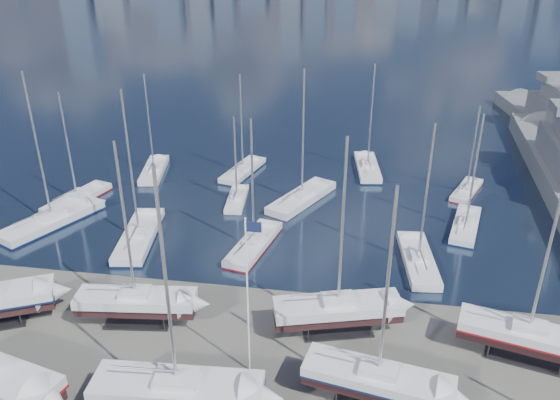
# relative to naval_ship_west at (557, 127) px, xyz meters

# --- Properties ---
(ground) EXTENTS (1400.00, 1400.00, 0.00)m
(ground) POSITION_rel_naval_ship_west_xyz_m (-40.86, -60.57, -1.66)
(ground) COLOR #605E59
(ground) RESTS_ON ground
(sailboat_cradle_2) EXTENTS (10.17, 3.87, 16.19)m
(sailboat_cradle_2) POSITION_rel_naval_ship_west_xyz_m (-49.26, -56.95, 0.42)
(sailboat_cradle_2) COLOR #2D2D33
(sailboat_cradle_2) RESTS_ON ground
(sailboat_cradle_3) EXTENTS (11.67, 3.91, 18.39)m
(sailboat_cradle_3) POSITION_rel_naval_ship_west_xyz_m (-42.57, -66.12, 0.53)
(sailboat_cradle_3) COLOR #2D2D33
(sailboat_cradle_3) RESTS_ON ground
(sailboat_cradle_4) EXTENTS (10.82, 5.64, 16.93)m
(sailboat_cradle_4) POSITION_rel_naval_ship_west_xyz_m (-32.56, -55.47, 0.46)
(sailboat_cradle_4) COLOR #2D2D33
(sailboat_cradle_4) RESTS_ON ground
(sailboat_cradle_5) EXTENTS (10.71, 4.80, 16.68)m
(sailboat_cradle_5) POSITION_rel_naval_ship_west_xyz_m (-29.38, -62.98, 0.44)
(sailboat_cradle_5) COLOR #2D2D33
(sailboat_cradle_5) RESTS_ON ground
(sailboat_cradle_6) EXTENTS (10.56, 5.32, 16.40)m
(sailboat_cradle_6) POSITION_rel_naval_ship_west_xyz_m (-18.10, -56.53, 0.43)
(sailboat_cradle_6) COLOR #2D2D33
(sailboat_cradle_6) RESTS_ON ground
(sailboat_moored_0) EXTENTS (8.33, 12.53, 18.31)m
(sailboat_moored_0) POSITION_rel_naval_ship_west_xyz_m (-65.67, -41.83, -1.35)
(sailboat_moored_0) COLOR black
(sailboat_moored_0) RESTS_ON water
(sailboat_moored_1) EXTENTS (5.36, 10.01, 14.42)m
(sailboat_moored_1) POSITION_rel_naval_ship_west_xyz_m (-65.82, -35.75, -1.36)
(sailboat_moored_1) COLOR black
(sailboat_moored_1) RESTS_ON water
(sailboat_moored_2) EXTENTS (4.43, 9.95, 14.52)m
(sailboat_moored_2) POSITION_rel_naval_ship_west_xyz_m (-59.75, -25.46, -1.34)
(sailboat_moored_2) COLOR black
(sailboat_moored_2) RESTS_ON water
(sailboat_moored_3) EXTENTS (4.93, 11.91, 17.28)m
(sailboat_moored_3) POSITION_rel_naval_ship_west_xyz_m (-54.52, -43.69, -1.35)
(sailboat_moored_3) COLOR black
(sailboat_moored_3) RESTS_ON water
(sailboat_moored_4) EXTENTS (2.80, 7.72, 11.41)m
(sailboat_moored_4) POSITION_rel_naval_ship_west_xyz_m (-46.31, -32.68, -1.34)
(sailboat_moored_4) COLOR black
(sailboat_moored_4) RESTS_ON water
(sailboat_moored_5) EXTENTS (4.98, 10.02, 14.43)m
(sailboat_moored_5) POSITION_rel_naval_ship_west_xyz_m (-47.53, -23.65, -1.36)
(sailboat_moored_5) COLOR black
(sailboat_moored_5) RESTS_ON water
(sailboat_moored_6) EXTENTS (4.71, 10.25, 14.79)m
(sailboat_moored_6) POSITION_rel_naval_ship_west_xyz_m (-42.00, -43.41, -1.36)
(sailboat_moored_6) COLOR black
(sailboat_moored_6) RESTS_ON water
(sailboat_moored_7) EXTENTS (7.84, 11.62, 17.17)m
(sailboat_moored_7) POSITION_rel_naval_ship_west_xyz_m (-38.36, -31.40, -1.34)
(sailboat_moored_7) COLOR black
(sailboat_moored_7) RESTS_ON water
(sailboat_moored_8) EXTENTS (4.10, 10.70, 15.59)m
(sailboat_moored_8) POSITION_rel_naval_ship_west_xyz_m (-30.47, -19.94, -1.36)
(sailboat_moored_8) COLOR black
(sailboat_moored_8) RESTS_ON water
(sailboat_moored_9) EXTENTS (3.84, 10.38, 15.32)m
(sailboat_moored_9) POSITION_rel_naval_ship_west_xyz_m (-25.19, -43.93, -1.34)
(sailboat_moored_9) COLOR black
(sailboat_moored_9) RESTS_ON water
(sailboat_moored_10) EXTENTS (4.80, 9.68, 13.94)m
(sailboat_moored_10) POSITION_rel_naval_ship_west_xyz_m (-19.39, -35.56, -1.36)
(sailboat_moored_10) COLOR black
(sailboat_moored_10) RESTS_ON water
(sailboat_moored_11) EXTENTS (5.21, 8.19, 11.90)m
(sailboat_moored_11) POSITION_rel_naval_ship_west_xyz_m (-17.82, -25.58, -1.35)
(sailboat_moored_11) COLOR black
(sailboat_moored_11) RESTS_ON water
(naval_ship_west) EXTENTS (11.97, 42.32, 17.76)m
(naval_ship_west) POSITION_rel_naval_ship_west_xyz_m (0.00, 0.00, 0.00)
(naval_ship_west) COLOR slate
(naval_ship_west) RESTS_ON water
(flagpole) EXTENTS (1.14, 0.12, 12.97)m
(flagpole) POSITION_rel_naval_ship_west_xyz_m (-38.64, -61.20, 5.87)
(flagpole) COLOR white
(flagpole) RESTS_ON ground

